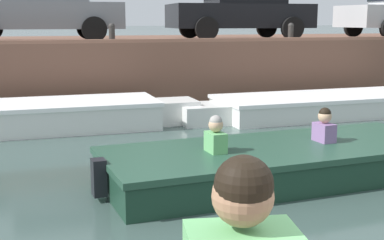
# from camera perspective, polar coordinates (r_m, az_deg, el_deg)

# --- Properties ---
(ground_plane) EXTENTS (400.00, 400.00, 0.00)m
(ground_plane) POSITION_cam_1_polar(r_m,az_deg,el_deg) (7.67, 0.05, -5.65)
(ground_plane) COLOR #384C47
(far_quay_wall) EXTENTS (60.00, 6.00, 1.64)m
(far_quay_wall) POSITION_cam_1_polar(r_m,az_deg,el_deg) (15.43, -8.80, 5.54)
(far_quay_wall) COLOR brown
(far_quay_wall) RESTS_ON ground
(far_wall_coping) EXTENTS (60.00, 0.24, 0.08)m
(far_wall_coping) POSITION_cam_1_polar(r_m,az_deg,el_deg) (12.53, -7.03, 8.37)
(far_wall_coping) COLOR brown
(far_wall_coping) RESTS_ON far_quay_wall
(boat_moored_central_white) EXTENTS (5.58, 1.78, 0.56)m
(boat_moored_central_white) POSITION_cam_1_polar(r_m,az_deg,el_deg) (10.97, -14.76, 0.45)
(boat_moored_central_white) COLOR white
(boat_moored_central_white) RESTS_ON ground
(boat_moored_east_white) EXTENTS (5.89, 1.94, 0.48)m
(boat_moored_east_white) POSITION_cam_1_polar(r_m,az_deg,el_deg) (12.39, 12.84, 1.48)
(boat_moored_east_white) COLOR white
(boat_moored_east_white) RESTS_ON ground
(motorboat_passing) EXTENTS (5.92, 2.20, 0.95)m
(motorboat_passing) POSITION_cam_1_polar(r_m,az_deg,el_deg) (7.53, 10.70, -4.27)
(motorboat_passing) COLOR #193828
(motorboat_passing) RESTS_ON ground
(car_left_inner_grey) EXTENTS (4.03, 2.08, 1.54)m
(car_left_inner_grey) POSITION_cam_1_polar(r_m,az_deg,el_deg) (14.01, -15.73, 11.59)
(car_left_inner_grey) COLOR slate
(car_left_inner_grey) RESTS_ON far_quay_wall
(car_centre_black) EXTENTS (3.91, 2.14, 1.54)m
(car_centre_black) POSITION_cam_1_polar(r_m,az_deg,el_deg) (15.10, 5.28, 11.83)
(car_centre_black) COLOR black
(car_centre_black) RESTS_ON far_quay_wall
(mooring_bollard_mid) EXTENTS (0.15, 0.15, 0.45)m
(mooring_bollard_mid) POSITION_cam_1_polar(r_m,az_deg,el_deg) (12.61, -8.55, 9.26)
(mooring_bollard_mid) COLOR #2D2B28
(mooring_bollard_mid) RESTS_ON far_quay_wall
(mooring_bollard_east) EXTENTS (0.15, 0.15, 0.45)m
(mooring_bollard_east) POSITION_cam_1_polar(r_m,az_deg,el_deg) (14.01, 10.49, 9.32)
(mooring_bollard_east) COLOR #2D2B28
(mooring_bollard_east) RESTS_ON far_quay_wall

